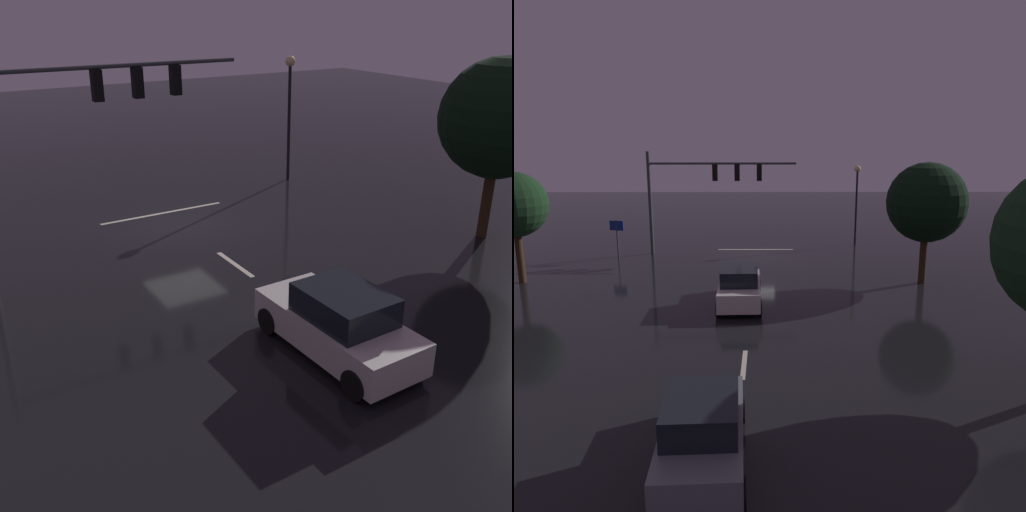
% 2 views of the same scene
% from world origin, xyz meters
% --- Properties ---
extents(ground_plane, '(80.00, 80.00, 0.00)m').
position_xyz_m(ground_plane, '(0.00, 0.00, 0.00)').
color(ground_plane, black).
extents(traffic_signal_assembly, '(9.29, 0.47, 6.46)m').
position_xyz_m(traffic_signal_assembly, '(3.16, -0.56, 4.60)').
color(traffic_signal_assembly, '#383A3D').
rests_on(traffic_signal_assembly, ground_plane).
extents(lane_dash_far, '(0.16, 2.20, 0.01)m').
position_xyz_m(lane_dash_far, '(0.00, 4.00, 0.00)').
color(lane_dash_far, beige).
rests_on(lane_dash_far, ground_plane).
extents(lane_dash_mid, '(0.16, 2.20, 0.01)m').
position_xyz_m(lane_dash_mid, '(0.00, 10.00, 0.00)').
color(lane_dash_mid, beige).
rests_on(lane_dash_mid, ground_plane).
extents(stop_bar, '(5.00, 0.16, 0.01)m').
position_xyz_m(stop_bar, '(0.00, -1.74, 0.00)').
color(stop_bar, beige).
rests_on(stop_bar, ground_plane).
extents(car_approaching, '(2.01, 4.41, 1.70)m').
position_xyz_m(car_approaching, '(0.46, 9.73, 0.80)').
color(car_approaching, silver).
rests_on(car_approaching, ground_plane).
extents(street_lamp_left_kerb, '(0.44, 0.44, 5.47)m').
position_xyz_m(street_lamp_left_kerb, '(-6.89, -3.18, 3.79)').
color(street_lamp_left_kerb, black).
rests_on(street_lamp_left_kerb, ground_plane).
extents(tree_left_far, '(3.96, 3.96, 6.11)m').
position_xyz_m(tree_left_far, '(-8.67, 6.39, 4.11)').
color(tree_left_far, '#382314').
rests_on(tree_left_far, ground_plane).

